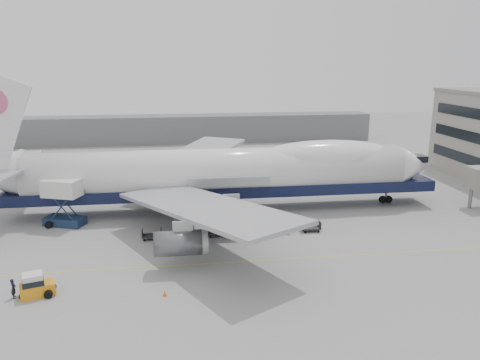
{
  "coord_description": "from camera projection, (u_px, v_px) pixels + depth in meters",
  "views": [
    {
      "loc": [
        -5.86,
        -51.45,
        20.8
      ],
      "look_at": [
        2.11,
        6.0,
        5.89
      ],
      "focal_mm": 35.0,
      "sensor_mm": 36.0,
      "label": 1
    }
  ],
  "objects": [
    {
      "name": "dolly_4",
      "position": [
        280.0,
        229.0,
        57.86
      ],
      "size": [
        2.3,
        1.35,
        1.3
      ],
      "color": "#2D2D30",
      "rests_on": "ground"
    },
    {
      "name": "hangar",
      "position": [
        159.0,
        129.0,
        120.27
      ],
      "size": [
        110.0,
        8.0,
        7.0
      ],
      "primitive_type": "cube",
      "color": "slate",
      "rests_on": "ground"
    },
    {
      "name": "apron_line",
      "position": [
        236.0,
        262.0,
        49.56
      ],
      "size": [
        60.0,
        0.15,
        0.01
      ],
      "primitive_type": "cube",
      "color": "gold",
      "rests_on": "ground"
    },
    {
      "name": "catering_truck",
      "position": [
        63.0,
        200.0,
        59.9
      ],
      "size": [
        5.56,
        4.63,
        6.11
      ],
      "rotation": [
        0.0,
        0.0,
        -0.36
      ],
      "color": "#182A4A",
      "rests_on": "ground"
    },
    {
      "name": "ground_worker",
      "position": [
        13.0,
        288.0,
        41.91
      ],
      "size": [
        0.52,
        0.73,
        1.85
      ],
      "primitive_type": "imported",
      "rotation": [
        0.0,
        0.0,
        1.7
      ],
      "color": "black",
      "rests_on": "ground"
    },
    {
      "name": "airliner",
      "position": [
        224.0,
        172.0,
        65.51
      ],
      "size": [
        67.0,
        55.3,
        19.98
      ],
      "color": "white",
      "rests_on": "ground"
    },
    {
      "name": "dolly_5",
      "position": [
        311.0,
        227.0,
        58.38
      ],
      "size": [
        2.3,
        1.35,
        1.3
      ],
      "color": "#2D2D30",
      "rests_on": "ground"
    },
    {
      "name": "ground",
      "position": [
        229.0,
        241.0,
        55.32
      ],
      "size": [
        260.0,
        260.0,
        0.0
      ],
      "primitive_type": "plane",
      "color": "gray",
      "rests_on": "ground"
    },
    {
      "name": "dolly_0",
      "position": [
        152.0,
        235.0,
        55.77
      ],
      "size": [
        2.3,
        1.35,
        1.3
      ],
      "color": "#2D2D30",
      "rests_on": "ground"
    },
    {
      "name": "baggage_tug",
      "position": [
        36.0,
        286.0,
        42.31
      ],
      "size": [
        3.31,
        2.4,
        2.18
      ],
      "rotation": [
        0.0,
        0.0,
        0.3
      ],
      "color": "orange",
      "rests_on": "ground"
    },
    {
      "name": "dolly_1",
      "position": [
        185.0,
        233.0,
        56.29
      ],
      "size": [
        2.3,
        1.35,
        1.3
      ],
      "color": "#2D2D30",
      "rests_on": "ground"
    },
    {
      "name": "dolly_2",
      "position": [
        217.0,
        232.0,
        56.82
      ],
      "size": [
        2.3,
        1.35,
        1.3
      ],
      "color": "#2D2D30",
      "rests_on": "ground"
    },
    {
      "name": "dolly_3",
      "position": [
        249.0,
        230.0,
        57.34
      ],
      "size": [
        2.3,
        1.35,
        1.3
      ],
      "color": "#2D2D30",
      "rests_on": "ground"
    },
    {
      "name": "traffic_cone",
      "position": [
        165.0,
        293.0,
        42.4
      ],
      "size": [
        0.38,
        0.38,
        0.56
      ],
      "rotation": [
        0.0,
        0.0,
        -0.01
      ],
      "color": "orange",
      "rests_on": "ground"
    }
  ]
}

